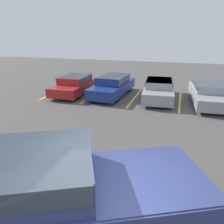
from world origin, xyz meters
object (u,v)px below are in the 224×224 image
at_px(parked_sedan_a, 75,84).
at_px(parked_sedan_d, 209,92).
at_px(parked_sedan_b, 113,85).
at_px(parked_sedan_c, 159,89).
at_px(pickup_truck, 52,198).

distance_m(parked_sedan_a, parked_sedan_d, 8.38).
bearing_deg(parked_sedan_d, parked_sedan_a, -92.55).
height_order(parked_sedan_b, parked_sedan_d, parked_sedan_b).
distance_m(parked_sedan_c, parked_sedan_d, 2.83).
height_order(parked_sedan_a, parked_sedan_d, parked_sedan_d).
xyz_separation_m(parked_sedan_a, parked_sedan_c, (5.55, 0.20, 0.01)).
bearing_deg(pickup_truck, parked_sedan_a, 88.24).
relative_size(parked_sedan_a, parked_sedan_c, 1.01).
height_order(parked_sedan_a, parked_sedan_b, parked_sedan_b).
distance_m(parked_sedan_b, parked_sedan_d, 5.78).
xyz_separation_m(parked_sedan_b, parked_sedan_c, (2.95, -0.02, -0.04)).
bearing_deg(parked_sedan_c, parked_sedan_a, -92.62).
height_order(parked_sedan_a, parked_sedan_c, parked_sedan_c).
xyz_separation_m(pickup_truck, parked_sedan_c, (0.85, 10.48, -0.28)).
bearing_deg(pickup_truck, parked_sedan_b, 74.96).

